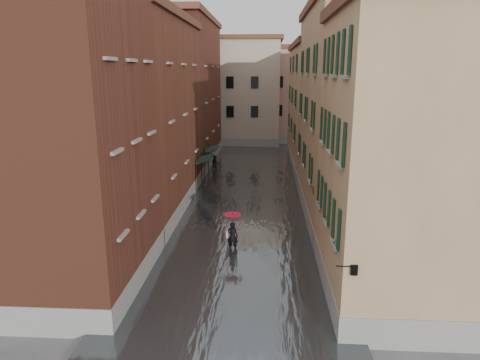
# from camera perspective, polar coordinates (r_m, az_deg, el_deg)

# --- Properties ---
(ground) EXTENTS (120.00, 120.00, 0.00)m
(ground) POSITION_cam_1_polar(r_m,az_deg,el_deg) (21.38, -0.57, -11.65)
(ground) COLOR #535355
(ground) RESTS_ON ground
(floodwater) EXTENTS (10.00, 60.00, 0.20)m
(floodwater) POSITION_cam_1_polar(r_m,az_deg,el_deg) (33.51, 0.97, -1.70)
(floodwater) COLOR #464B4D
(floodwater) RESTS_ON ground
(building_left_near) EXTENTS (6.00, 8.00, 13.00)m
(building_left_near) POSITION_cam_1_polar(r_m,az_deg,el_deg) (19.31, -22.35, 4.71)
(building_left_near) COLOR brown
(building_left_near) RESTS_ON ground
(building_left_mid) EXTENTS (6.00, 14.00, 12.50)m
(building_left_mid) POSITION_cam_1_polar(r_m,az_deg,el_deg) (29.55, -13.16, 7.93)
(building_left_mid) COLOR brown
(building_left_mid) RESTS_ON ground
(building_left_far) EXTENTS (6.00, 16.00, 14.00)m
(building_left_far) POSITION_cam_1_polar(r_m,az_deg,el_deg) (44.03, -7.67, 11.16)
(building_left_far) COLOR brown
(building_left_far) RESTS_ON ground
(building_right_near) EXTENTS (6.00, 8.00, 11.50)m
(building_right_near) POSITION_cam_1_polar(r_m,az_deg,el_deg) (18.43, 21.19, 2.03)
(building_right_near) COLOR #9E7F51
(building_right_near) RESTS_ON ground
(building_right_mid) EXTENTS (6.00, 14.00, 13.00)m
(building_right_mid) POSITION_cam_1_polar(r_m,az_deg,el_deg) (28.87, 14.83, 8.18)
(building_right_mid) COLOR tan
(building_right_mid) RESTS_ON ground
(building_right_far) EXTENTS (6.00, 16.00, 11.50)m
(building_right_far) POSITION_cam_1_polar(r_m,az_deg,el_deg) (43.69, 10.98, 9.36)
(building_right_far) COLOR #9E7F51
(building_right_far) RESTS_ON ground
(building_end_cream) EXTENTS (12.00, 9.00, 13.00)m
(building_end_cream) POSITION_cam_1_polar(r_m,az_deg,el_deg) (57.40, -0.96, 11.51)
(building_end_cream) COLOR #B2A88D
(building_end_cream) RESTS_ON ground
(building_end_pink) EXTENTS (10.00, 9.00, 12.00)m
(building_end_pink) POSITION_cam_1_polar(r_m,az_deg,el_deg) (59.45, 8.04, 10.99)
(building_end_pink) COLOR tan
(building_end_pink) RESTS_ON ground
(awning_near) EXTENTS (1.09, 3.11, 2.80)m
(awning_near) POSITION_cam_1_polar(r_m,az_deg,el_deg) (34.25, -4.78, 2.69)
(awning_near) COLOR #142F24
(awning_near) RESTS_ON ground
(awning_far) EXTENTS (1.09, 2.95, 2.80)m
(awning_far) POSITION_cam_1_polar(r_m,az_deg,el_deg) (38.57, -3.86, 4.02)
(awning_far) COLOR #142F24
(awning_far) RESTS_ON ground
(wall_lantern) EXTENTS (0.71, 0.22, 0.35)m
(wall_lantern) POSITION_cam_1_polar(r_m,az_deg,el_deg) (14.93, 14.87, -11.43)
(wall_lantern) COLOR black
(wall_lantern) RESTS_ON ground
(window_planters) EXTENTS (0.59, 8.46, 0.84)m
(window_planters) POSITION_cam_1_polar(r_m,az_deg,el_deg) (19.53, 11.42, -3.42)
(window_planters) COLOR brown
(window_planters) RESTS_ON ground
(pedestrian_main) EXTENTS (0.99, 0.99, 2.06)m
(pedestrian_main) POSITION_cam_1_polar(r_m,az_deg,el_deg) (22.77, -1.02, -6.48)
(pedestrian_main) COLOR black
(pedestrian_main) RESTS_ON ground
(pedestrian_far) EXTENTS (0.89, 0.75, 1.63)m
(pedestrian_far) POSITION_cam_1_polar(r_m,az_deg,el_deg) (40.57, -3.32, 2.17)
(pedestrian_far) COLOR black
(pedestrian_far) RESTS_ON ground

